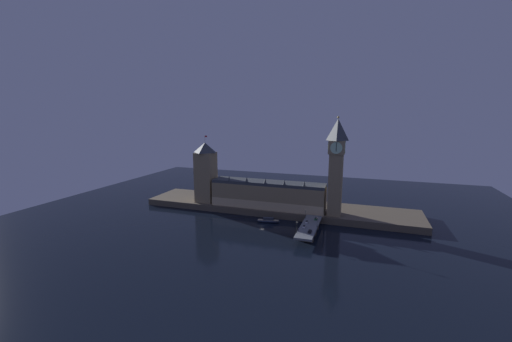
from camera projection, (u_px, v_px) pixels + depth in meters
The scene contains 15 objects.
ground_plane at pixel (262, 226), 221.65m from camera, with size 400.00×400.00×0.00m, color black.
embankment at pixel (277, 207), 257.50m from camera, with size 220.00×42.00×5.08m.
parliament_hall at pixel (268, 194), 247.73m from camera, with size 89.67×18.01×24.84m.
clock_tower at pixel (336, 164), 223.46m from camera, with size 11.70×11.81×71.44m.
victoria_tower at pixel (206, 172), 262.06m from camera, with size 15.04×15.04×55.88m.
bridge at pixel (309, 228), 205.41m from camera, with size 10.88×46.00×5.86m.
car_northbound_lead at pixel (307, 222), 210.61m from camera, with size 1.95×3.98×1.33m.
car_northbound_trail at pixel (304, 227), 201.81m from camera, with size 1.87×4.05×1.34m.
car_southbound_lead at pixel (310, 231), 193.53m from camera, with size 2.10×4.68×1.46m.
car_southbound_trail at pixel (316, 219), 217.00m from camera, with size 1.86×4.49×1.39m.
pedestrian_near_rail at pixel (298, 229), 195.85m from camera, with size 0.38×0.38×1.74m.
street_lamp_near at pixel (297, 226), 192.26m from camera, with size 1.34×0.60×7.29m.
street_lamp_mid at pixel (317, 221), 202.73m from camera, with size 1.34×0.60×6.40m.
street_lamp_far at pixel (305, 213), 219.75m from camera, with size 1.34×0.60×6.41m.
boat_upstream at pixel (268, 221), 228.24m from camera, with size 17.57×6.54×3.94m.
Camera 1 is at (64.58, -201.20, 77.51)m, focal length 22.00 mm.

